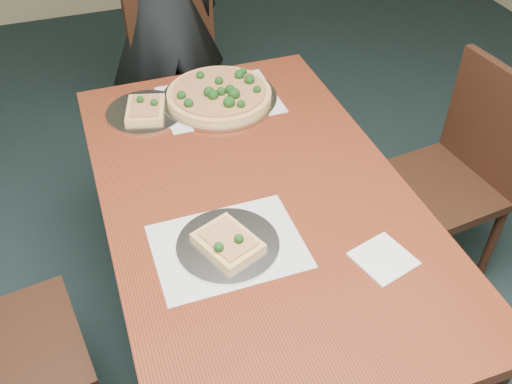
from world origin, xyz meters
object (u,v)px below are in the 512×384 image
object	(u,v)px
dining_table	(256,214)
chair_right	(458,169)
slice_plate_near	(228,243)
chair_far	(185,78)
pizza_pan	(220,95)
slice_plate_far	(146,110)
diner	(163,18)

from	to	relation	value
dining_table	chair_right	xyz separation A→B (m)	(0.85, 0.12, -0.14)
chair_right	slice_plate_near	size ratio (longest dim) A/B	3.25
chair_far	pizza_pan	world-z (taller)	chair_far
dining_table	slice_plate_far	size ratio (longest dim) A/B	5.36
chair_far	chair_right	world-z (taller)	same
dining_table	slice_plate_far	world-z (taller)	slice_plate_far
slice_plate_near	slice_plate_far	size ratio (longest dim) A/B	1.00
chair_far	diner	world-z (taller)	diner
chair_far	diner	xyz separation A→B (m)	(-0.06, 0.09, 0.26)
pizza_pan	slice_plate_far	bearing A→B (deg)	178.60
diner	pizza_pan	bearing A→B (deg)	88.30
slice_plate_near	slice_plate_far	bearing A→B (deg)	96.69
chair_right	slice_plate_near	xyz separation A→B (m)	(-1.00, -0.30, 0.25)
pizza_pan	slice_plate_near	xyz separation A→B (m)	(-0.19, -0.71, -0.01)
chair_right	pizza_pan	size ratio (longest dim) A/B	2.15
dining_table	diner	world-z (taller)	diner
chair_far	slice_plate_near	size ratio (longest dim) A/B	3.25
diner	pizza_pan	size ratio (longest dim) A/B	3.69
chair_far	slice_plate_near	world-z (taller)	chair_far
chair_far	chair_right	distance (m)	1.29
diner	chair_right	bearing A→B (deg)	121.76
slice_plate_near	slice_plate_far	distance (m)	0.72
chair_far	dining_table	bearing A→B (deg)	-103.63
diner	slice_plate_far	bearing A→B (deg)	66.03
slice_plate_near	pizza_pan	bearing A→B (deg)	75.10
diner	slice_plate_far	size ratio (longest dim) A/B	5.57
dining_table	slice_plate_near	size ratio (longest dim) A/B	5.36
dining_table	slice_plate_near	bearing A→B (deg)	-128.06
diner	slice_plate_near	bearing A→B (deg)	78.08
dining_table	slice_plate_far	xyz separation A→B (m)	(-0.23, 0.53, 0.10)
dining_table	chair_far	size ratio (longest dim) A/B	1.65
chair_far	slice_plate_near	bearing A→B (deg)	-109.67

